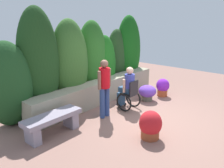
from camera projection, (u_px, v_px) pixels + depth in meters
The scene contains 9 objects.
ground_plane at pixel (148, 116), 6.32m from camera, with size 13.54×13.54×0.00m, color #8D665B.
stone_retaining_wall at pixel (100, 91), 7.37m from camera, with size 5.29×0.52×0.72m, color #A09980.
hedge_backdrop at pixel (83, 62), 7.30m from camera, with size 6.25×0.95×3.03m.
stone_bench at pixel (53, 121), 5.25m from camera, with size 1.43×0.47×0.52m.
person_in_wheelchair at pixel (128, 90), 6.70m from camera, with size 0.53×0.66×1.33m.
person_standing_companion at pixel (104, 85), 6.05m from camera, with size 0.49×0.30×1.64m.
flower_pot_purple_near at pixel (147, 92), 7.49m from camera, with size 0.60×0.60×0.53m.
flower_pot_terracotta_by_wall at pixel (163, 87), 7.91m from camera, with size 0.46×0.46×0.64m.
flower_pot_red_accent at pixel (150, 125), 5.09m from camera, with size 0.53×0.53×0.68m.
Camera 1 is at (-5.06, -2.99, 2.69)m, focal length 35.36 mm.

